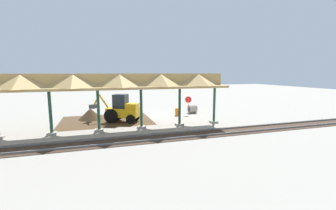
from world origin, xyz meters
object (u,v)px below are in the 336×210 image
stop_sign (188,102)px  backhoe (121,110)px  concrete_pipe (192,109)px  traffic_barrel (178,112)px

stop_sign → backhoe: 8.25m
stop_sign → concrete_pipe: (-0.86, -0.72, -1.03)m
backhoe → concrete_pipe: (-8.91, -2.47, -0.74)m
concrete_pipe → traffic_barrel: size_ratio=1.19×
stop_sign → traffic_barrel: size_ratio=2.41×
backhoe → traffic_barrel: backhoe is taller
stop_sign → backhoe: (8.06, 1.76, -0.29)m
stop_sign → backhoe: size_ratio=0.43×
stop_sign → concrete_pipe: stop_sign is taller
backhoe → traffic_barrel: bearing=-167.6°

